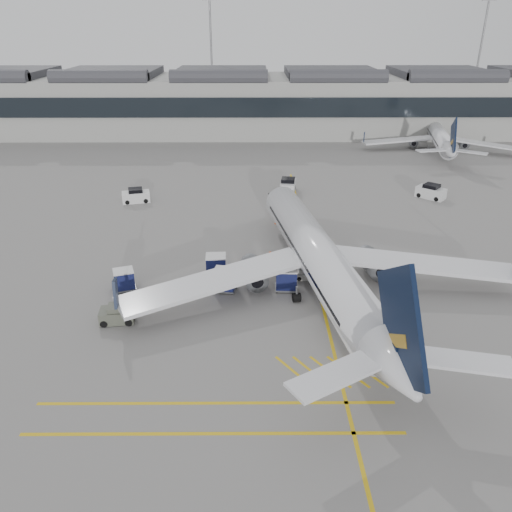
{
  "coord_description": "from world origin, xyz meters",
  "views": [
    {
      "loc": [
        4.32,
        -33.77,
        21.31
      ],
      "look_at": [
        4.51,
        2.65,
        4.0
      ],
      "focal_mm": 35.0,
      "sensor_mm": 36.0,
      "label": 1
    }
  ],
  "objects_px": {
    "ramp_agent_a": "(271,261)",
    "baggage_cart_a": "(286,278)",
    "belt_loader": "(311,272)",
    "ramp_agent_b": "(246,263)",
    "airliner_main": "(320,259)",
    "pushback_tug": "(117,314)"
  },
  "relations": [
    {
      "from": "ramp_agent_a",
      "to": "baggage_cart_a",
      "type": "bearing_deg",
      "value": -111.22
    },
    {
      "from": "belt_loader",
      "to": "ramp_agent_b",
      "type": "relative_size",
      "value": 2.61
    },
    {
      "from": "belt_loader",
      "to": "ramp_agent_b",
      "type": "distance_m",
      "value": 6.15
    },
    {
      "from": "airliner_main",
      "to": "pushback_tug",
      "type": "xyz_separation_m",
      "value": [
        -16.21,
        -5.06,
        -2.27
      ]
    },
    {
      "from": "belt_loader",
      "to": "ramp_agent_b",
      "type": "xyz_separation_m",
      "value": [
        -5.99,
        1.34,
        0.32
      ]
    },
    {
      "from": "belt_loader",
      "to": "baggage_cart_a",
      "type": "distance_m",
      "value": 3.39
    },
    {
      "from": "baggage_cart_a",
      "to": "belt_loader",
      "type": "bearing_deg",
      "value": 45.78
    },
    {
      "from": "baggage_cart_a",
      "to": "pushback_tug",
      "type": "height_order",
      "value": "baggage_cart_a"
    },
    {
      "from": "belt_loader",
      "to": "pushback_tug",
      "type": "bearing_deg",
      "value": -158.9
    },
    {
      "from": "airliner_main",
      "to": "baggage_cart_a",
      "type": "height_order",
      "value": "airliner_main"
    },
    {
      "from": "ramp_agent_b",
      "to": "pushback_tug",
      "type": "height_order",
      "value": "ramp_agent_b"
    },
    {
      "from": "belt_loader",
      "to": "ramp_agent_a",
      "type": "relative_size",
      "value": 2.4
    },
    {
      "from": "airliner_main",
      "to": "pushback_tug",
      "type": "relative_size",
      "value": 13.57
    },
    {
      "from": "belt_loader",
      "to": "ramp_agent_b",
      "type": "bearing_deg",
      "value": 163.66
    },
    {
      "from": "ramp_agent_b",
      "to": "airliner_main",
      "type": "bearing_deg",
      "value": 141.77
    },
    {
      "from": "pushback_tug",
      "to": "airliner_main",
      "type": "bearing_deg",
      "value": 11.56
    },
    {
      "from": "belt_loader",
      "to": "pushback_tug",
      "type": "distance_m",
      "value": 17.46
    },
    {
      "from": "airliner_main",
      "to": "belt_loader",
      "type": "distance_m",
      "value": 3.32
    },
    {
      "from": "pushback_tug",
      "to": "belt_loader",
      "type": "bearing_deg",
      "value": 19.04
    },
    {
      "from": "ramp_agent_a",
      "to": "pushback_tug",
      "type": "relative_size",
      "value": 0.66
    },
    {
      "from": "ramp_agent_a",
      "to": "belt_loader",
      "type": "bearing_deg",
      "value": -62.28
    },
    {
      "from": "baggage_cart_a",
      "to": "pushback_tug",
      "type": "bearing_deg",
      "value": -157.21
    }
  ]
}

